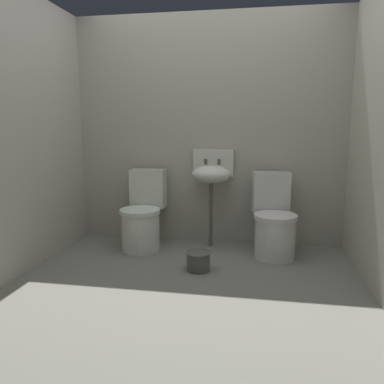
{
  "coord_description": "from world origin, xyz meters",
  "views": [
    {
      "loc": [
        0.52,
        -2.7,
        1.25
      ],
      "look_at": [
        0.0,
        0.31,
        0.7
      ],
      "focal_mm": 35.66,
      "sensor_mm": 36.0,
      "label": 1
    }
  ],
  "objects_px": {
    "toilet_left": "(143,217)",
    "bucket": "(198,261)",
    "toilet_right": "(274,222)",
    "sink": "(212,173)"
  },
  "relations": [
    {
      "from": "sink",
      "to": "bucket",
      "type": "distance_m",
      "value": 0.98
    },
    {
      "from": "toilet_right",
      "to": "bucket",
      "type": "relative_size",
      "value": 3.59
    },
    {
      "from": "toilet_right",
      "to": "bucket",
      "type": "distance_m",
      "value": 0.86
    },
    {
      "from": "toilet_left",
      "to": "bucket",
      "type": "height_order",
      "value": "toilet_left"
    },
    {
      "from": "toilet_left",
      "to": "toilet_right",
      "type": "height_order",
      "value": "same"
    },
    {
      "from": "toilet_left",
      "to": "bucket",
      "type": "relative_size",
      "value": 3.59
    },
    {
      "from": "toilet_right",
      "to": "sink",
      "type": "relative_size",
      "value": 0.79
    },
    {
      "from": "toilet_left",
      "to": "toilet_right",
      "type": "relative_size",
      "value": 1.0
    },
    {
      "from": "toilet_left",
      "to": "sink",
      "type": "xyz_separation_m",
      "value": [
        0.67,
        0.19,
        0.43
      ]
    },
    {
      "from": "toilet_right",
      "to": "toilet_left",
      "type": "bearing_deg",
      "value": -8.14
    }
  ]
}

